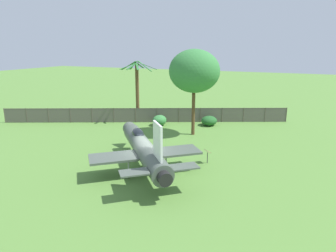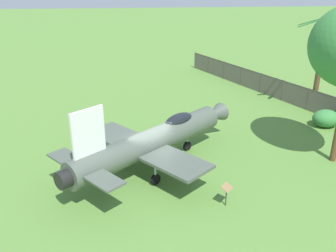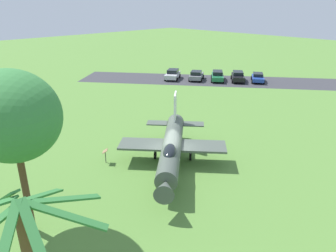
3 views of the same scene
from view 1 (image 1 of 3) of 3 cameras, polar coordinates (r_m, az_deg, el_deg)
ground_plane at (r=24.08m, az=-4.36°, el=-8.17°), size 200.00×200.00×0.00m
display_jet at (r=23.79m, az=-4.62°, el=-4.03°), size 10.03×10.88×4.71m
shade_tree at (r=32.29m, az=4.90°, el=10.11°), size 5.38×4.60×9.08m
palm_tree at (r=38.53m, az=-5.76°, el=6.84°), size 4.46×4.00×7.63m
perimeter_fence at (r=38.63m, az=-4.07°, el=2.11°), size 32.30×15.00×1.85m
shrub_near_fence at (r=37.41m, az=7.66°, el=0.98°), size 1.88×2.07×1.17m
shrub_by_tree at (r=37.05m, az=-1.60°, el=1.07°), size 1.63×1.94×1.28m
info_plaque at (r=25.29m, az=7.38°, el=-5.04°), size 0.71×0.69×1.14m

